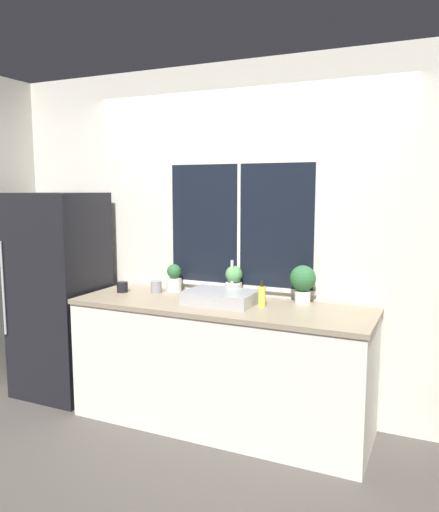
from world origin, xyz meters
name	(u,v)px	position (x,y,z in m)	size (l,w,h in m)	color
ground_plane	(200,444)	(0.00, 0.00, 0.00)	(14.00, 14.00, 0.00)	#4C4742
wall_back	(241,240)	(0.00, 0.73, 1.35)	(8.00, 0.09, 2.70)	silver
wall_left	(89,225)	(-2.10, 1.50, 1.35)	(0.06, 7.00, 2.70)	silver
counter	(220,365)	(0.00, 0.33, 0.46)	(2.20, 0.69, 0.92)	white
refrigerator	(60,294)	(-1.49, 0.33, 0.86)	(0.67, 0.62, 1.71)	black
sink	(221,297)	(0.00, 0.36, 0.97)	(0.50, 0.40, 0.29)	#ADADB2
potted_plant_left	(174,278)	(-0.53, 0.60, 1.03)	(0.12, 0.12, 0.22)	white
potted_plant_center	(234,281)	(0.00, 0.60, 1.04)	(0.13, 0.13, 0.24)	white
potted_plant_right	(303,281)	(0.54, 0.60, 1.08)	(0.19, 0.19, 0.28)	white
soap_bottle	(262,296)	(0.31, 0.38, 1.00)	(0.05, 0.05, 0.19)	#DBD14C
mug_grey	(156,287)	(-0.62, 0.48, 0.97)	(0.09, 0.09, 0.10)	gray
mug_black	(122,287)	(-0.88, 0.38, 0.96)	(0.09, 0.09, 0.08)	black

